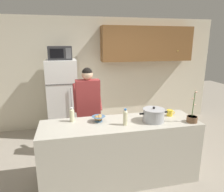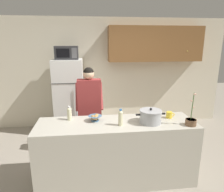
{
  "view_description": "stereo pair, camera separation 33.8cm",
  "coord_description": "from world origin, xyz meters",
  "px_view_note": "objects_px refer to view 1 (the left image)",
  "views": [
    {
      "loc": [
        -0.72,
        -2.64,
        2.03
      ],
      "look_at": [
        0.0,
        0.55,
        1.17
      ],
      "focal_mm": 32.81,
      "sensor_mm": 36.0,
      "label": 1
    },
    {
      "loc": [
        -0.38,
        -2.7,
        2.03
      ],
      "look_at": [
        0.0,
        0.55,
        1.17
      ],
      "focal_mm": 32.81,
      "sensor_mm": 36.0,
      "label": 2
    }
  ],
  "objects_px": {
    "cooking_pot": "(154,115)",
    "bottle_near_edge": "(125,117)",
    "bottle_mid_counter": "(72,115)",
    "potted_orchid": "(192,118)",
    "microwave": "(60,53)",
    "coffee_mug": "(170,113)",
    "refrigerator": "(63,98)",
    "person_near_pot": "(88,102)",
    "bread_bowl": "(99,118)"
  },
  "relations": [
    {
      "from": "cooking_pot",
      "to": "bottle_near_edge",
      "type": "xyz_separation_m",
      "value": [
        -0.44,
        -0.04,
        0.02
      ]
    },
    {
      "from": "bottle_mid_counter",
      "to": "potted_orchid",
      "type": "bearing_deg",
      "value": -13.43
    },
    {
      "from": "cooking_pot",
      "to": "bottle_near_edge",
      "type": "relative_size",
      "value": 1.8
    },
    {
      "from": "cooking_pot",
      "to": "bottle_near_edge",
      "type": "height_order",
      "value": "bottle_near_edge"
    },
    {
      "from": "microwave",
      "to": "potted_orchid",
      "type": "distance_m",
      "value": 2.86
    },
    {
      "from": "cooking_pot",
      "to": "coffee_mug",
      "type": "bearing_deg",
      "value": 24.46
    },
    {
      "from": "refrigerator",
      "to": "person_near_pot",
      "type": "height_order",
      "value": "refrigerator"
    },
    {
      "from": "bottle_near_edge",
      "to": "potted_orchid",
      "type": "height_order",
      "value": "potted_orchid"
    },
    {
      "from": "microwave",
      "to": "person_near_pot",
      "type": "height_order",
      "value": "microwave"
    },
    {
      "from": "bread_bowl",
      "to": "bottle_mid_counter",
      "type": "bearing_deg",
      "value": 166.39
    },
    {
      "from": "person_near_pot",
      "to": "potted_orchid",
      "type": "height_order",
      "value": "person_near_pot"
    },
    {
      "from": "cooking_pot",
      "to": "potted_orchid",
      "type": "bearing_deg",
      "value": -16.13
    },
    {
      "from": "coffee_mug",
      "to": "person_near_pot",
      "type": "bearing_deg",
      "value": 149.28
    },
    {
      "from": "person_near_pot",
      "to": "cooking_pot",
      "type": "bearing_deg",
      "value": -45.49
    },
    {
      "from": "microwave",
      "to": "bread_bowl",
      "type": "relative_size",
      "value": 2.43
    },
    {
      "from": "person_near_pot",
      "to": "bread_bowl",
      "type": "height_order",
      "value": "person_near_pot"
    },
    {
      "from": "microwave",
      "to": "bottle_mid_counter",
      "type": "relative_size",
      "value": 2.27
    },
    {
      "from": "person_near_pot",
      "to": "bread_bowl",
      "type": "xyz_separation_m",
      "value": [
        0.08,
        -0.71,
        -0.04
      ]
    },
    {
      "from": "microwave",
      "to": "bread_bowl",
      "type": "height_order",
      "value": "microwave"
    },
    {
      "from": "microwave",
      "to": "potted_orchid",
      "type": "bearing_deg",
      "value": -48.19
    },
    {
      "from": "cooking_pot",
      "to": "bottle_mid_counter",
      "type": "height_order",
      "value": "cooking_pot"
    },
    {
      "from": "bottle_near_edge",
      "to": "cooking_pot",
      "type": "bearing_deg",
      "value": 5.71
    },
    {
      "from": "person_near_pot",
      "to": "bread_bowl",
      "type": "relative_size",
      "value": 8.2
    },
    {
      "from": "refrigerator",
      "to": "potted_orchid",
      "type": "distance_m",
      "value": 2.76
    },
    {
      "from": "microwave",
      "to": "cooking_pot",
      "type": "distance_m",
      "value": 2.43
    },
    {
      "from": "bread_bowl",
      "to": "potted_orchid",
      "type": "relative_size",
      "value": 0.42
    },
    {
      "from": "person_near_pot",
      "to": "bottle_mid_counter",
      "type": "distance_m",
      "value": 0.69
    },
    {
      "from": "person_near_pot",
      "to": "bottle_mid_counter",
      "type": "height_order",
      "value": "person_near_pot"
    },
    {
      "from": "potted_orchid",
      "to": "person_near_pot",
      "type": "bearing_deg",
      "value": 143.54
    },
    {
      "from": "microwave",
      "to": "coffee_mug",
      "type": "xyz_separation_m",
      "value": [
        1.64,
        -1.73,
        -0.85
      ]
    },
    {
      "from": "bottle_mid_counter",
      "to": "bottle_near_edge",
      "type": "bearing_deg",
      "value": -22.26
    },
    {
      "from": "coffee_mug",
      "to": "bread_bowl",
      "type": "distance_m",
      "value": 1.12
    },
    {
      "from": "person_near_pot",
      "to": "bread_bowl",
      "type": "distance_m",
      "value": 0.71
    },
    {
      "from": "microwave",
      "to": "cooking_pot",
      "type": "xyz_separation_m",
      "value": [
        1.3,
        -1.89,
        -0.8
      ]
    },
    {
      "from": "microwave",
      "to": "coffee_mug",
      "type": "height_order",
      "value": "microwave"
    },
    {
      "from": "bottle_near_edge",
      "to": "bottle_mid_counter",
      "type": "relative_size",
      "value": 1.12
    },
    {
      "from": "microwave",
      "to": "person_near_pot",
      "type": "distance_m",
      "value": 1.38
    },
    {
      "from": "bread_bowl",
      "to": "cooking_pot",
      "type": "bearing_deg",
      "value": -11.48
    },
    {
      "from": "microwave",
      "to": "cooking_pot",
      "type": "height_order",
      "value": "microwave"
    },
    {
      "from": "person_near_pot",
      "to": "potted_orchid",
      "type": "distance_m",
      "value": 1.72
    },
    {
      "from": "microwave",
      "to": "cooking_pot",
      "type": "bearing_deg",
      "value": -55.49
    },
    {
      "from": "bottle_near_edge",
      "to": "bottle_mid_counter",
      "type": "xyz_separation_m",
      "value": [
        -0.71,
        0.29,
        -0.01
      ]
    },
    {
      "from": "person_near_pot",
      "to": "coffee_mug",
      "type": "height_order",
      "value": "person_near_pot"
    },
    {
      "from": "person_near_pot",
      "to": "cooking_pot",
      "type": "height_order",
      "value": "person_near_pot"
    },
    {
      "from": "cooking_pot",
      "to": "bottle_near_edge",
      "type": "distance_m",
      "value": 0.44
    },
    {
      "from": "refrigerator",
      "to": "bread_bowl",
      "type": "bearing_deg",
      "value": -73.43
    },
    {
      "from": "potted_orchid",
      "to": "cooking_pot",
      "type": "bearing_deg",
      "value": 163.87
    },
    {
      "from": "refrigerator",
      "to": "person_near_pot",
      "type": "xyz_separation_m",
      "value": [
        0.45,
        -1.04,
        0.17
      ]
    },
    {
      "from": "potted_orchid",
      "to": "coffee_mug",
      "type": "bearing_deg",
      "value": 120.74
    },
    {
      "from": "cooking_pot",
      "to": "potted_orchid",
      "type": "height_order",
      "value": "potted_orchid"
    }
  ]
}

